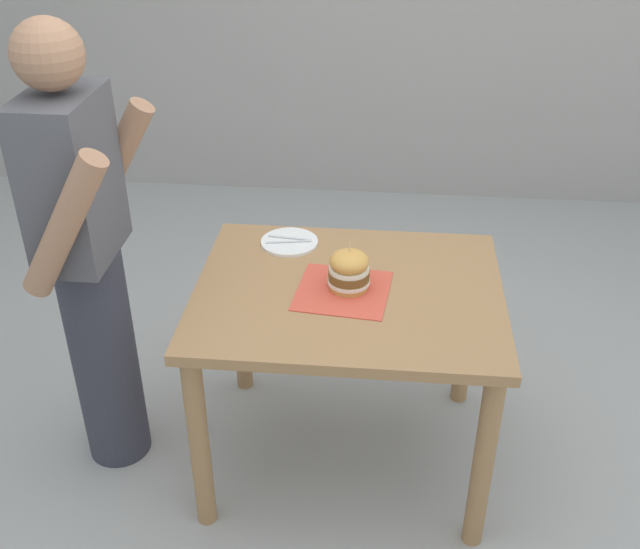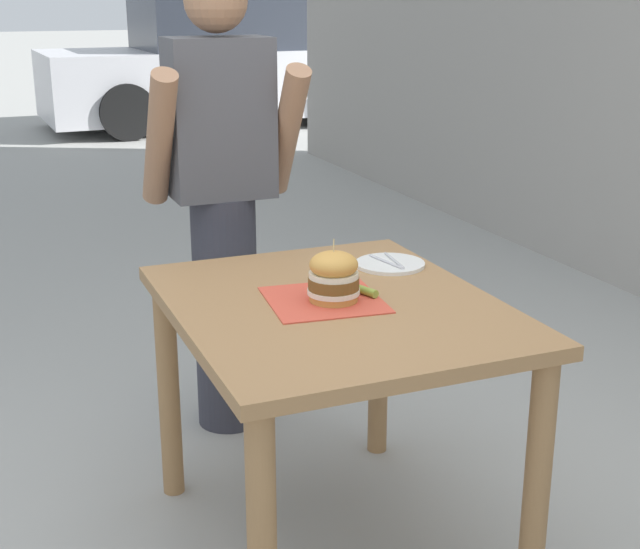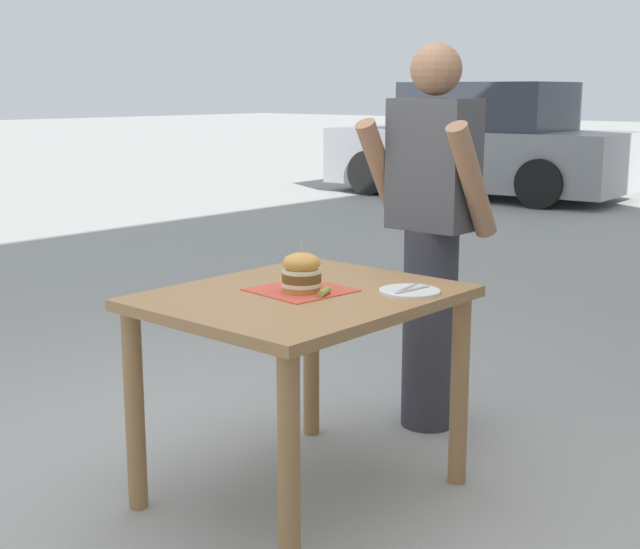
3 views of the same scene
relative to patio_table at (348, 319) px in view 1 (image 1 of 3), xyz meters
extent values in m
plane|color=#9E9E99|center=(0.00, 0.00, -0.65)|extent=(80.00, 80.00, 0.00)
cube|color=#9E7247|center=(0.00, 0.00, 0.11)|extent=(0.88, 1.07, 0.04)
cylinder|color=#9E7247|center=(-0.38, -0.47, -0.28)|extent=(0.07, 0.07, 0.74)
cylinder|color=#9E7247|center=(0.38, -0.47, -0.28)|extent=(0.07, 0.07, 0.74)
cylinder|color=#9E7247|center=(-0.38, 0.47, -0.28)|extent=(0.07, 0.07, 0.74)
cylinder|color=#9E7247|center=(0.38, 0.47, -0.28)|extent=(0.07, 0.07, 0.74)
cube|color=#D64C38|center=(-0.02, 0.02, 0.13)|extent=(0.34, 0.34, 0.00)
cylinder|color=gold|center=(0.00, 0.00, 0.14)|extent=(0.14, 0.14, 0.02)
cylinder|color=silver|center=(0.00, 0.00, 0.16)|extent=(0.15, 0.15, 0.01)
cylinder|color=brown|center=(0.00, 0.00, 0.18)|extent=(0.14, 0.14, 0.03)
cylinder|color=silver|center=(0.00, 0.00, 0.21)|extent=(0.14, 0.14, 0.01)
ellipsoid|color=gold|center=(0.00, 0.00, 0.24)|extent=(0.14, 0.14, 0.07)
cylinder|color=#D1B77F|center=(0.00, 0.00, 0.28)|extent=(0.00, 0.00, 0.05)
cylinder|color=#8EA83D|center=(0.10, 0.01, 0.14)|extent=(0.05, 0.08, 0.02)
cylinder|color=white|center=(0.30, 0.25, 0.13)|extent=(0.22, 0.22, 0.01)
cylinder|color=silver|center=(0.28, 0.25, 0.14)|extent=(0.04, 0.17, 0.01)
cylinder|color=silver|center=(0.31, 0.25, 0.14)|extent=(0.03, 0.17, 0.01)
cylinder|color=#33333D|center=(-0.06, 0.90, -0.20)|extent=(0.24, 0.24, 0.90)
cube|color=#4C4C51|center=(-0.06, 0.90, 0.53)|extent=(0.36, 0.22, 0.56)
sphere|color=#9E7051|center=(-0.06, 0.90, 0.93)|extent=(0.22, 0.22, 0.22)
cylinder|color=#9E7051|center=(-0.29, 0.84, 0.48)|extent=(0.09, 0.34, 0.50)
cylinder|color=#9E7051|center=(0.17, 0.84, 0.48)|extent=(0.09, 0.34, 0.50)
camera|label=1|loc=(-2.19, -0.11, 1.52)|focal=42.00mm
camera|label=2|loc=(-0.92, -2.16, 0.95)|focal=50.00mm
camera|label=3|loc=(2.11, -2.30, 0.84)|focal=50.00mm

